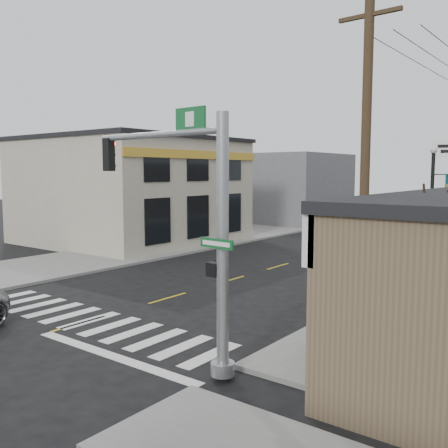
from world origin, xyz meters
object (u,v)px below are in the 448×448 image
Objects in this scene: guide_sign at (405,249)px; lamp_post at (433,204)px; traffic_signal_pole at (198,215)px; utility_pole_near at (365,176)px; fire_hydrant at (330,308)px.

lamp_post is at bearing 103.13° from guide_sign.
traffic_signal_pole is 9.59m from guide_sign.
utility_pole_near reaches higher than traffic_signal_pole.
fire_hydrant is at bearing 131.34° from utility_pole_near.
utility_pole_near is at bearing -69.96° from guide_sign.
traffic_signal_pole reaches higher than guide_sign.
fire_hydrant is 8.17m from lamp_post.
fire_hydrant is (-1.05, -3.83, -1.48)m from guide_sign.
traffic_signal_pole is at bearing -89.91° from guide_sign.
utility_pole_near is (2.00, -2.53, 4.13)m from fire_hydrant.
fire_hydrant is (0.83, 5.41, -3.24)m from traffic_signal_pole.
guide_sign is 3.96× the size of fire_hydrant.
traffic_signal_pole is 8.28× the size of fire_hydrant.
fire_hydrant is 0.08× the size of utility_pole_near.
utility_pole_near reaches higher than guide_sign.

